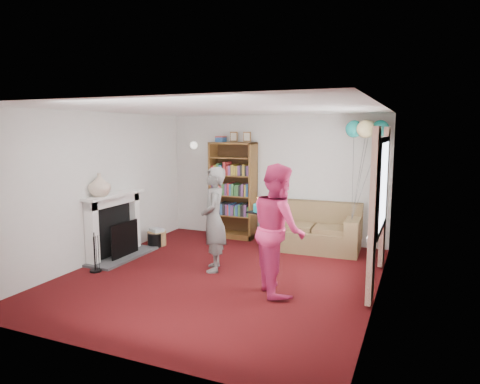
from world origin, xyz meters
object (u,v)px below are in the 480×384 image
at_px(bookcase, 234,191).
at_px(sofa, 315,232).
at_px(person_magenta, 278,229).
at_px(person_striped, 214,219).
at_px(birthday_cake, 264,208).

relative_size(bookcase, sofa, 1.33).
bearing_deg(bookcase, person_magenta, -54.95).
height_order(sofa, person_magenta, person_magenta).
height_order(bookcase, person_magenta, bookcase).
bearing_deg(person_striped, bookcase, 170.57).
distance_m(person_magenta, birthday_cake, 0.47).
bearing_deg(birthday_cake, sofa, 81.89).
height_order(person_striped, birthday_cake, person_striped).
distance_m(sofa, person_magenta, 2.38).
xyz_separation_m(bookcase, sofa, (1.77, -0.23, -0.63)).
bearing_deg(bookcase, birthday_cake, -56.87).
distance_m(bookcase, person_magenta, 3.12).
relative_size(sofa, person_magenta, 0.92).
relative_size(bookcase, person_striped, 1.32).
bearing_deg(person_magenta, bookcase, 1.53).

